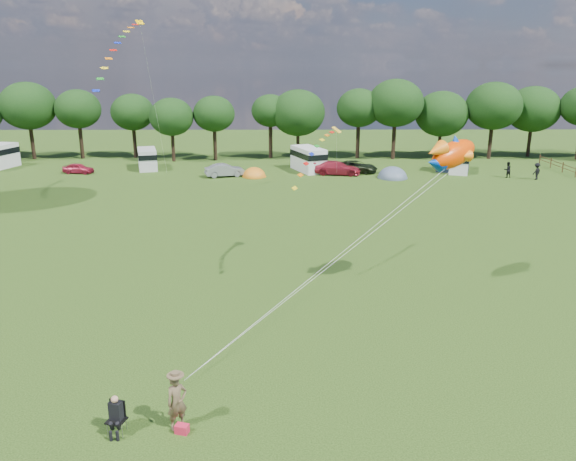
{
  "coord_description": "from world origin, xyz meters",
  "views": [
    {
      "loc": [
        -0.22,
        -18.76,
        11.9
      ],
      "look_at": [
        0.0,
        8.0,
        4.0
      ],
      "focal_mm": 35.0,
      "sensor_mm": 36.0,
      "label": 1
    }
  ],
  "objects_px": {
    "campervan_b": "(147,158)",
    "campervan_d": "(459,161)",
    "fish_kite": "(450,155)",
    "car_a": "(78,168)",
    "car_c": "(337,168)",
    "tent_orange": "(254,177)",
    "camp_chair": "(116,410)",
    "kite_flyer": "(177,402)",
    "campervan_c": "(308,158)",
    "walker_b": "(537,171)",
    "car_b": "(225,170)",
    "car_d": "(357,167)",
    "walker_a": "(507,170)",
    "tent_greyblue": "(392,178)"
  },
  "relations": [
    {
      "from": "campervan_b",
      "to": "campervan_d",
      "type": "height_order",
      "value": "campervan_b"
    },
    {
      "from": "fish_kite",
      "to": "campervan_d",
      "type": "bearing_deg",
      "value": 34.86
    },
    {
      "from": "car_a",
      "to": "campervan_b",
      "type": "relative_size",
      "value": 0.67
    },
    {
      "from": "car_c",
      "to": "campervan_b",
      "type": "height_order",
      "value": "campervan_b"
    },
    {
      "from": "tent_orange",
      "to": "fish_kite",
      "type": "height_order",
      "value": "fish_kite"
    },
    {
      "from": "tent_orange",
      "to": "camp_chair",
      "type": "distance_m",
      "value": 45.24
    },
    {
      "from": "car_a",
      "to": "campervan_b",
      "type": "xyz_separation_m",
      "value": [
        7.25,
        2.89,
        0.7
      ]
    },
    {
      "from": "tent_orange",
      "to": "kite_flyer",
      "type": "distance_m",
      "value": 44.93
    },
    {
      "from": "campervan_c",
      "to": "campervan_d",
      "type": "relative_size",
      "value": 1.16
    },
    {
      "from": "car_a",
      "to": "camp_chair",
      "type": "height_order",
      "value": "camp_chair"
    },
    {
      "from": "camp_chair",
      "to": "walker_b",
      "type": "height_order",
      "value": "walker_b"
    },
    {
      "from": "car_b",
      "to": "car_d",
      "type": "relative_size",
      "value": 0.83
    },
    {
      "from": "car_a",
      "to": "car_d",
      "type": "relative_size",
      "value": 0.72
    },
    {
      "from": "campervan_d",
      "to": "car_d",
      "type": "bearing_deg",
      "value": 108.67
    },
    {
      "from": "car_d",
      "to": "camp_chair",
      "type": "bearing_deg",
      "value": -175.33
    },
    {
      "from": "walker_a",
      "to": "tent_orange",
      "type": "bearing_deg",
      "value": -13.94
    },
    {
      "from": "fish_kite",
      "to": "walker_b",
      "type": "xyz_separation_m",
      "value": [
        18.84,
        31.19,
        -6.62
      ]
    },
    {
      "from": "car_d",
      "to": "camp_chair",
      "type": "height_order",
      "value": "camp_chair"
    },
    {
      "from": "campervan_c",
      "to": "kite_flyer",
      "type": "bearing_deg",
      "value": 151.58
    },
    {
      "from": "campervan_d",
      "to": "tent_orange",
      "type": "distance_m",
      "value": 23.75
    },
    {
      "from": "car_b",
      "to": "tent_orange",
      "type": "xyz_separation_m",
      "value": [
        3.26,
        -0.12,
        -0.7
      ]
    },
    {
      "from": "car_b",
      "to": "tent_orange",
      "type": "bearing_deg",
      "value": -108.29
    },
    {
      "from": "car_c",
      "to": "camp_chair",
      "type": "distance_m",
      "value": 47.81
    },
    {
      "from": "car_d",
      "to": "camp_chair",
      "type": "distance_m",
      "value": 49.78
    },
    {
      "from": "campervan_d",
      "to": "tent_greyblue",
      "type": "xyz_separation_m",
      "value": [
        -8.33,
        -3.48,
        -1.26
      ]
    },
    {
      "from": "campervan_c",
      "to": "walker_b",
      "type": "height_order",
      "value": "campervan_c"
    },
    {
      "from": "car_c",
      "to": "campervan_b",
      "type": "xyz_separation_m",
      "value": [
        -22.26,
        3.87,
        0.53
      ]
    },
    {
      "from": "car_c",
      "to": "campervan_d",
      "type": "bearing_deg",
      "value": -73.42
    },
    {
      "from": "campervan_b",
      "to": "walker_a",
      "type": "bearing_deg",
      "value": -113.43
    },
    {
      "from": "campervan_b",
      "to": "tent_greyblue",
      "type": "bearing_deg",
      "value": -117.17
    },
    {
      "from": "tent_orange",
      "to": "camp_chair",
      "type": "height_order",
      "value": "camp_chair"
    },
    {
      "from": "fish_kite",
      "to": "walker_b",
      "type": "height_order",
      "value": "fish_kite"
    },
    {
      "from": "campervan_d",
      "to": "camp_chair",
      "type": "height_order",
      "value": "campervan_d"
    },
    {
      "from": "campervan_d",
      "to": "car_b",
      "type": "bearing_deg",
      "value": 113.64
    },
    {
      "from": "car_a",
      "to": "fish_kite",
      "type": "bearing_deg",
      "value": -128.44
    },
    {
      "from": "car_b",
      "to": "walker_b",
      "type": "height_order",
      "value": "walker_b"
    },
    {
      "from": "campervan_c",
      "to": "walker_a",
      "type": "bearing_deg",
      "value": -121.75
    },
    {
      "from": "car_b",
      "to": "campervan_b",
      "type": "distance_m",
      "value": 10.9
    },
    {
      "from": "tent_orange",
      "to": "campervan_b",
      "type": "bearing_deg",
      "value": 158.66
    },
    {
      "from": "kite_flyer",
      "to": "tent_greyblue",
      "type": "bearing_deg",
      "value": 37.0
    },
    {
      "from": "campervan_b",
      "to": "campervan_c",
      "type": "relative_size",
      "value": 0.86
    },
    {
      "from": "fish_kite",
      "to": "campervan_c",
      "type": "bearing_deg",
      "value": 61.81
    },
    {
      "from": "kite_flyer",
      "to": "campervan_c",
      "type": "bearing_deg",
      "value": 48.81
    },
    {
      "from": "car_d",
      "to": "fish_kite",
      "type": "height_order",
      "value": "fish_kite"
    },
    {
      "from": "walker_a",
      "to": "car_b",
      "type": "bearing_deg",
      "value": -14.01
    },
    {
      "from": "campervan_b",
      "to": "tent_orange",
      "type": "bearing_deg",
      "value": -126.8
    },
    {
      "from": "campervan_c",
      "to": "fish_kite",
      "type": "relative_size",
      "value": 1.69
    },
    {
      "from": "car_c",
      "to": "walker_a",
      "type": "relative_size",
      "value": 2.91
    },
    {
      "from": "kite_flyer",
      "to": "car_b",
      "type": "bearing_deg",
      "value": 60.16
    },
    {
      "from": "walker_b",
      "to": "tent_orange",
      "type": "bearing_deg",
      "value": -39.68
    }
  ]
}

